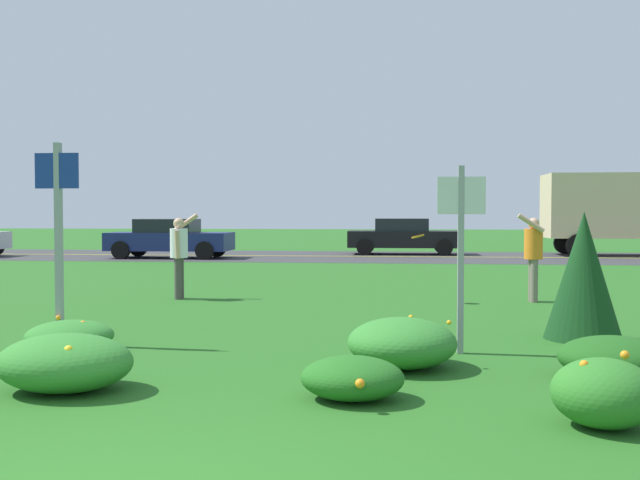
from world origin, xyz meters
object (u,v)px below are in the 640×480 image
object	(u,v)px
sign_post_by_roadside	(461,239)
car_black_center_right	(404,236)
box_truck_tan	(629,210)
frisbee_orange	(418,236)
person_catcher_orange_shirt	(533,252)
car_navy_center_left	(170,238)
person_thrower_white_shirt	(179,250)
sign_post_near_path	(58,223)

from	to	relation	value
sign_post_by_roadside	car_black_center_right	world-z (taller)	sign_post_by_roadside
sign_post_by_roadside	box_truck_tan	bearing A→B (deg)	68.50
frisbee_orange	box_truck_tan	size ratio (longest dim) A/B	0.04
person_catcher_orange_shirt	car_navy_center_left	distance (m)	16.41
person_catcher_orange_shirt	car_black_center_right	bearing A→B (deg)	98.43
box_truck_tan	frisbee_orange	bearing A→B (deg)	-118.31
person_thrower_white_shirt	person_catcher_orange_shirt	distance (m)	6.73
frisbee_orange	car_black_center_right	distance (m)	15.97
car_black_center_right	box_truck_tan	bearing A→B (deg)	-0.00
frisbee_orange	sign_post_near_path	bearing A→B (deg)	-133.08
sign_post_by_roadside	person_thrower_white_shirt	xyz separation A→B (m)	(-4.96, 4.98, -0.41)
sign_post_near_path	person_thrower_white_shirt	world-z (taller)	sign_post_near_path
car_navy_center_left	sign_post_by_roadside	bearing A→B (deg)	-62.21
sign_post_by_roadside	frisbee_orange	bearing A→B (deg)	94.43
car_black_center_right	box_truck_tan	size ratio (longest dim) A/B	0.67
person_thrower_white_shirt	sign_post_near_path	bearing A→B (deg)	-90.07
sign_post_near_path	person_catcher_orange_shirt	bearing A→B (deg)	37.89
car_black_center_right	car_navy_center_left	bearing A→B (deg)	-158.49
sign_post_by_roadside	car_navy_center_left	distance (m)	19.73
sign_post_by_roadside	person_catcher_orange_shirt	bearing A→B (deg)	71.34
person_catcher_orange_shirt	box_truck_tan	distance (m)	16.92
frisbee_orange	sign_post_by_roadside	bearing A→B (deg)	-85.57
person_thrower_white_shirt	car_black_center_right	distance (m)	16.48
sign_post_by_roadside	car_navy_center_left	xyz separation A→B (m)	(-9.19, 17.45, -0.61)
sign_post_near_path	box_truck_tan	size ratio (longest dim) A/B	0.38
person_thrower_white_shirt	frisbee_orange	bearing A→B (deg)	-0.99
person_catcher_orange_shirt	car_black_center_right	xyz separation A→B (m)	(-2.31, 15.62, -0.20)
sign_post_by_roadside	box_truck_tan	xyz separation A→B (m)	(8.22, 20.85, 0.45)
sign_post_near_path	person_thrower_white_shirt	distance (m)	5.01
box_truck_tan	person_catcher_orange_shirt	bearing A→B (deg)	-112.43
frisbee_orange	person_catcher_orange_shirt	bearing A→B (deg)	8.95
car_navy_center_left	box_truck_tan	world-z (taller)	box_truck_tan
frisbee_orange	car_navy_center_left	bearing A→B (deg)	125.09
person_catcher_orange_shirt	frisbee_orange	bearing A→B (deg)	-171.05
person_thrower_white_shirt	person_catcher_orange_shirt	bearing A→B (deg)	2.21
person_thrower_white_shirt	person_catcher_orange_shirt	size ratio (longest dim) A/B	1.00
frisbee_orange	car_navy_center_left	size ratio (longest dim) A/B	0.05
sign_post_by_roadside	person_catcher_orange_shirt	size ratio (longest dim) A/B	1.34
person_thrower_white_shirt	car_navy_center_left	bearing A→B (deg)	108.77
sign_post_by_roadside	car_black_center_right	xyz separation A→B (m)	(-0.55, 20.85, -0.61)
sign_post_near_path	sign_post_by_roadside	bearing A→B (deg)	0.03
sign_post_near_path	person_catcher_orange_shirt	xyz separation A→B (m)	(6.73, 5.24, -0.59)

